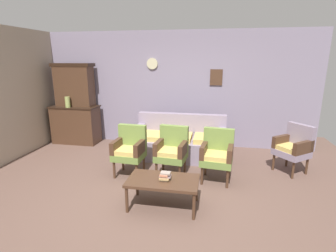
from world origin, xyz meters
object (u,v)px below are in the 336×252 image
armchair_row_middle (130,148)px  armchair_near_couch_end (172,149)px  vase_on_cabinet (68,102)px  book_stack_on_table (165,176)px  floral_couch (180,142)px  wingback_chair_by_fireplace (294,146)px  side_cabinet (76,124)px  armchair_by_doorway (217,153)px  coffee_table (163,182)px

armchair_row_middle → armchair_near_couch_end: size_ratio=1.00×
vase_on_cabinet → armchair_row_middle: (1.99, -1.37, -0.56)m
vase_on_cabinet → book_stack_on_table: vase_on_cabinet is taller
floral_couch → wingback_chair_by_fireplace: same height
side_cabinet → armchair_by_doorway: size_ratio=1.28×
wingback_chair_by_fireplace → floral_couch: bearing=170.5°
wingback_chair_by_fireplace → coffee_table: size_ratio=0.90×
armchair_near_couch_end → book_stack_on_table: bearing=-85.7°
side_cabinet → armchair_near_couch_end: 3.06m
side_cabinet → armchair_near_couch_end: (2.69, -1.47, 0.03)m
armchair_near_couch_end → book_stack_on_table: size_ratio=5.64×
armchair_near_couch_end → coffee_table: size_ratio=0.90×
floral_couch → armchair_near_couch_end: same height
side_cabinet → coffee_table: 3.71m
vase_on_cabinet → book_stack_on_table: 3.71m
armchair_by_doorway → book_stack_on_table: armchair_by_doorway is taller
side_cabinet → armchair_by_doorway: (3.48, -1.51, 0.03)m
floral_couch → wingback_chair_by_fireplace: (2.17, -0.36, 0.17)m
armchair_row_middle → vase_on_cabinet: bearing=145.5°
armchair_by_doorway → wingback_chair_by_fireplace: same height
floral_couch → armchair_row_middle: (-0.77, -1.02, 0.17)m
armchair_near_couch_end → coffee_table: armchair_near_couch_end is taller
armchair_by_doorway → book_stack_on_table: size_ratio=5.64×
floral_couch → armchair_row_middle: same height
armchair_by_doorway → side_cabinet: bearing=156.5°
vase_on_cabinet → coffee_table: vase_on_cabinet is taller
floral_couch → vase_on_cabinet: bearing=172.7°
armchair_row_middle → book_stack_on_table: size_ratio=5.64×
armchair_row_middle → armchair_by_doorway: size_ratio=1.00×
side_cabinet → armchair_by_doorway: bearing=-23.5°
book_stack_on_table → armchair_row_middle: bearing=131.0°
vase_on_cabinet → armchair_near_couch_end: vase_on_cabinet is taller
armchair_row_middle → wingback_chair_by_fireplace: (2.94, 0.65, 0.00)m
vase_on_cabinet → side_cabinet: bearing=70.9°
armchair_by_doorway → wingback_chair_by_fireplace: bearing=23.8°
armchair_near_couch_end → armchair_by_doorway: 0.80m
vase_on_cabinet → floral_couch: (2.77, -0.35, -0.73)m
book_stack_on_table → floral_couch: bearing=91.8°
floral_couch → armchair_row_middle: bearing=-127.2°
floral_couch → book_stack_on_table: floral_couch is taller
vase_on_cabinet → floral_couch: 2.88m
book_stack_on_table → wingback_chair_by_fireplace: bearing=37.5°
coffee_table → book_stack_on_table: book_stack_on_table is taller
armchair_row_middle → coffee_table: armchair_row_middle is taller
vase_on_cabinet → armchair_by_doorway: (3.54, -1.33, -0.56)m
armchair_row_middle → wingback_chair_by_fireplace: same height
armchair_by_doorway → book_stack_on_table: 1.23m
vase_on_cabinet → armchair_by_doorway: size_ratio=0.29×
floral_couch → book_stack_on_table: size_ratio=12.08×
armchair_by_doorway → coffee_table: armchair_by_doorway is taller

